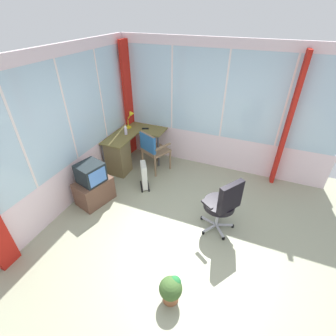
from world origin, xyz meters
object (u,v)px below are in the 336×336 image
wooden_armchair (152,147)px  office_chair (223,203)px  space_heater (144,175)px  tv_on_stand (93,185)px  tv_remote (145,129)px  desk (120,154)px  desk_lamp (131,117)px  spray_bottle (126,130)px  potted_plant (171,289)px

wooden_armchair → office_chair: office_chair is taller
wooden_armchair → space_heater: (-0.58, -0.09, -0.32)m
space_heater → tv_on_stand: bearing=139.2°
office_chair → space_heater: office_chair is taller
tv_remote → space_heater: bearing=-175.6°
wooden_armchair → tv_remote: bearing=39.4°
desk → desk_lamp: size_ratio=3.36×
desk_lamp → spray_bottle: bearing=-169.8°
space_heater → wooden_armchair: bearing=9.2°
spray_bottle → tv_on_stand: (-1.37, -0.06, -0.51)m
wooden_armchair → office_chair: size_ratio=0.91×
tv_on_stand → space_heater: tv_on_stand is taller
spray_bottle → office_chair: 2.70m
wooden_armchair → desk: bearing=111.4°
wooden_armchair → spray_bottle: bearing=87.2°
spray_bottle → wooden_armchair: bearing=-92.8°
desk → tv_on_stand: size_ratio=1.52×
desk → potted_plant: size_ratio=3.20×
space_heater → potted_plant: (-1.96, -1.37, -0.06)m
desk_lamp → space_heater: 1.48m
tv_remote → spray_bottle: size_ratio=0.69×
desk → tv_on_stand: bearing=-175.3°
wooden_armchair → office_chair: 2.12m
wooden_armchair → potted_plant: (-2.54, -1.47, -0.38)m
tv_on_stand → tv_remote: bearing=-6.6°
potted_plant → office_chair: bearing=-12.8°
tv_remote → wooden_armchair: wooden_armchair is taller
desk_lamp → wooden_armchair: 0.92m
wooden_armchair → office_chair: (-1.16, -1.78, 0.00)m
desk → office_chair: (-0.90, -2.43, 0.18)m
spray_bottle → tv_remote: bearing=-33.8°
space_heater → potted_plant: bearing=-144.9°
desk → space_heater: (-0.32, -0.74, -0.14)m
desk → office_chair: office_chair is taller
desk_lamp → potted_plant: desk_lamp is taller
desk → tv_remote: bearing=-23.1°
office_chair → wooden_armchair: bearing=57.1°
office_chair → tv_on_stand: bearing=94.4°
office_chair → desk: bearing=69.7°
spray_bottle → potted_plant: size_ratio=0.55×
spray_bottle → desk_lamp: bearing=10.2°
desk → wooden_armchair: bearing=-68.6°
potted_plant → wooden_armchair: bearing=30.1°
desk_lamp → tv_on_stand: bearing=-175.6°
desk_lamp → potted_plant: 3.76m
desk → desk_lamp: (0.68, 0.05, 0.59)m
spray_bottle → tv_on_stand: size_ratio=0.26×
tv_remote → tv_on_stand: tv_on_stand is taller
spray_bottle → potted_plant: 3.38m
desk_lamp → tv_remote: bearing=-89.4°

